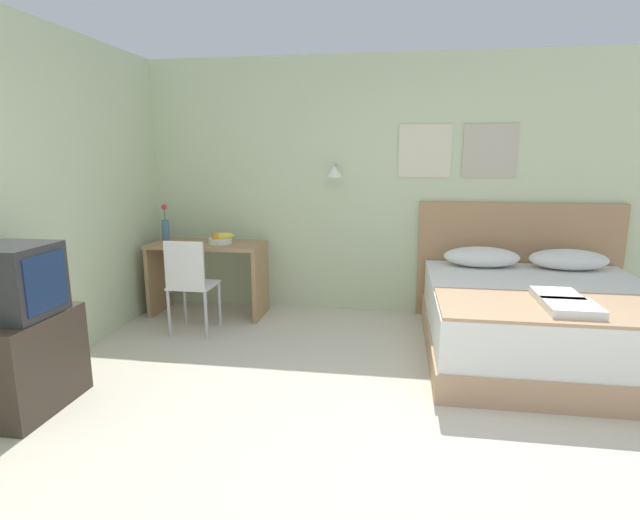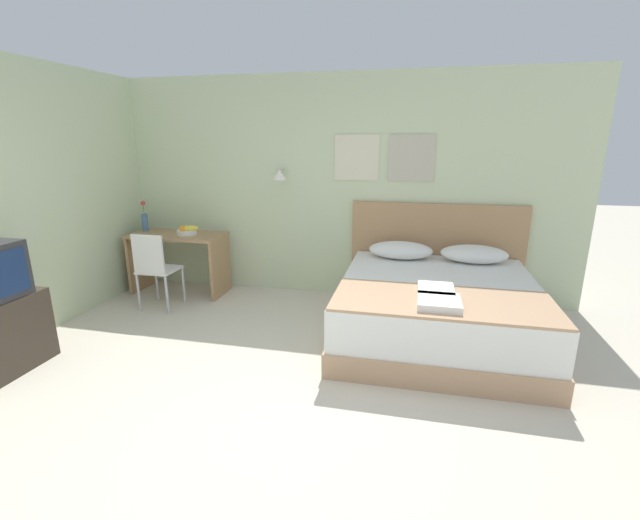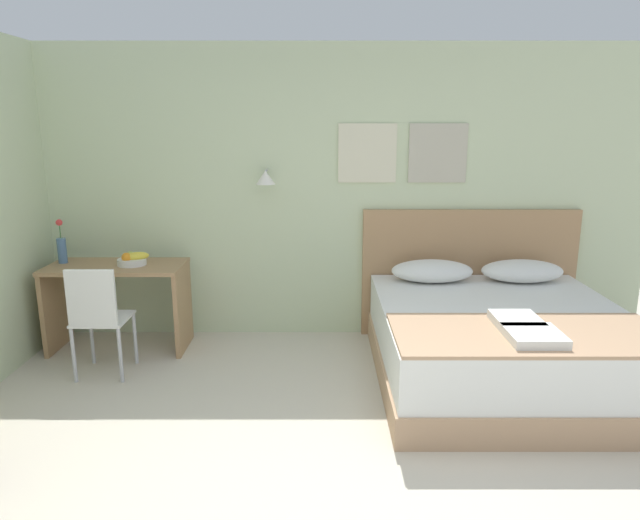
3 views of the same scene
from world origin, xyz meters
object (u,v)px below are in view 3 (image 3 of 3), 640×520
pillow_right (523,271)px  folded_towel_mid_bed (535,336)px  fruit_bowl (133,260)px  throw_blanket (531,334)px  pillow_left (433,271)px  flower_vase (62,247)px  desk (118,291)px  headboard (469,273)px  bed (501,345)px  folded_towel_near_foot (517,321)px  desk_chair (98,313)px

pillow_right → folded_towel_mid_bed: 1.54m
pillow_right → fruit_bowl: (-3.41, -0.09, 0.12)m
pillow_right → throw_blanket: pillow_right is taller
pillow_left → flower_vase: size_ratio=1.85×
pillow_left → fruit_bowl: fruit_bowl is taller
desk → pillow_right: bearing=1.2°
headboard → flower_vase: 3.67m
throw_blanket → fruit_bowl: size_ratio=6.51×
throw_blanket → flower_vase: (-3.65, 1.33, 0.30)m
headboard → desk: 3.19m
pillow_left → throw_blanket: (0.40, -1.33, -0.08)m
throw_blanket → flower_vase: 3.89m
bed → headboard: size_ratio=1.01×
bed → fruit_bowl: 3.13m
bed → folded_towel_mid_bed: folded_towel_mid_bed is taller
throw_blanket → folded_towel_near_foot: 0.15m
fruit_bowl → throw_blanket: bearing=-22.5°
desk → desk_chair: desk_chair is taller
headboard → bed: bearing=-90.0°
pillow_left → flower_vase: 3.26m
throw_blanket → bed: bearing=90.0°
pillow_left → desk_chair: bearing=-165.7°
bed → folded_towel_near_foot: bearing=-96.2°
folded_towel_mid_bed → desk_chair: bearing=165.7°
folded_towel_mid_bed → desk: bearing=156.0°
throw_blanket → folded_towel_near_foot: size_ratio=5.20×
headboard → pillow_left: headboard is taller
pillow_left → desk: size_ratio=0.61×
headboard → folded_towel_mid_bed: bearing=-91.0°
folded_towel_mid_bed → flower_vase: bearing=157.9°
pillow_left → pillow_right: bearing=0.0°
pillow_right → desk: 3.57m
folded_towel_near_foot → desk: 3.31m
desk → bed: bearing=-12.1°
pillow_left → flower_vase: (-3.25, -0.01, 0.22)m
headboard → folded_towel_near_foot: (-0.05, -1.47, 0.05)m
pillow_right → fruit_bowl: fruit_bowl is taller
fruit_bowl → flower_vase: flower_vase is taller
pillow_right → flower_vase: 4.05m
fruit_bowl → bed: bearing=-12.5°
folded_towel_mid_bed → flower_vase: (-3.62, 1.47, 0.26)m
bed → pillow_left: size_ratio=2.79×
folded_towel_near_foot → desk: bearing=160.3°
desk_chair → folded_towel_near_foot: bearing=-9.3°
folded_towel_near_foot → throw_blanket: bearing=-71.1°
bed → flower_vase: flower_vase is taller
pillow_right → folded_towel_mid_bed: pillow_right is taller
desk_chair → flower_vase: bearing=128.2°
folded_towel_mid_bed → throw_blanket: bearing=77.4°
pillow_right → desk_chair: 3.58m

